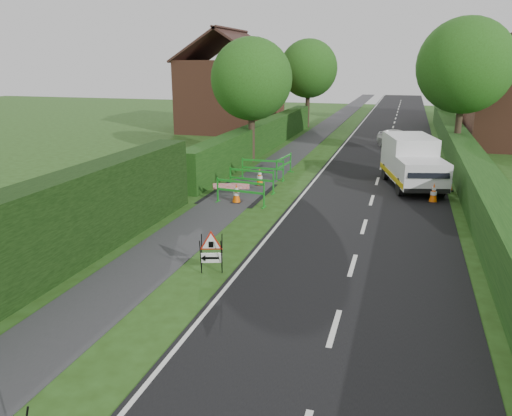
{
  "coord_description": "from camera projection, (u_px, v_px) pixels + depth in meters",
  "views": [
    {
      "loc": [
        3.62,
        -8.42,
        5.4
      ],
      "look_at": [
        -0.43,
        4.99,
        1.27
      ],
      "focal_mm": 35.0,
      "sensor_mm": 36.0,
      "label": 1
    }
  ],
  "objects": [
    {
      "name": "ped_barrier_0",
      "position": [
        240.0,
        189.0,
        19.38
      ],
      "size": [
        2.09,
        0.6,
        1.0
      ],
      "rotation": [
        0.0,
        0.0,
        -0.12
      ],
      "color": "#18871F",
      "rests_on": "ground"
    },
    {
      "name": "hedge_west_near",
      "position": [
        7.0,
        302.0,
        11.64
      ],
      "size": [
        1.1,
        18.0,
        2.5
      ],
      "primitive_type": "cube",
      "color": "black",
      "rests_on": "ground"
    },
    {
      "name": "ped_barrier_1",
      "position": [
        252.0,
        177.0,
        21.35
      ],
      "size": [
        2.08,
        0.55,
        1.0
      ],
      "rotation": [
        0.0,
        0.0,
        -0.1
      ],
      "color": "#18871F",
      "rests_on": "ground"
    },
    {
      "name": "traffic_cone_0",
      "position": [
        434.0,
        193.0,
        19.79
      ],
      "size": [
        0.38,
        0.38,
        0.79
      ],
      "color": "black",
      "rests_on": "ground"
    },
    {
      "name": "works_van",
      "position": [
        412.0,
        161.0,
        22.1
      ],
      "size": [
        2.99,
        5.12,
        2.2
      ],
      "rotation": [
        0.0,
        0.0,
        0.25
      ],
      "color": "silver",
      "rests_on": "ground"
    },
    {
      "name": "road_surface",
      "position": [
        393.0,
        129.0,
        41.72
      ],
      "size": [
        6.0,
        90.0,
        0.02
      ],
      "primitive_type": "cube",
      "color": "black",
      "rests_on": "ground"
    },
    {
      "name": "ground",
      "position": [
        206.0,
        334.0,
        10.26
      ],
      "size": [
        120.0,
        120.0,
        0.0
      ],
      "primitive_type": "plane",
      "color": "#254413",
      "rests_on": "ground"
    },
    {
      "name": "house_east_b",
      "position": [
        507.0,
        91.0,
        44.7
      ],
      "size": [
        7.5,
        7.4,
        7.88
      ],
      "color": "brown",
      "rests_on": "ground"
    },
    {
      "name": "tree_fw",
      "position": [
        309.0,
        69.0,
        41.4
      ],
      "size": [
        4.8,
        4.8,
        7.24
      ],
      "color": "#2D2116",
      "rests_on": "ground"
    },
    {
      "name": "footpath",
      "position": [
        327.0,
        126.0,
        43.24
      ],
      "size": [
        2.0,
        90.0,
        0.02
      ],
      "primitive_type": "cube",
      "color": "#2D2D30",
      "rests_on": "ground"
    },
    {
      "name": "hedge_east",
      "position": [
        467.0,
        182.0,
        23.16
      ],
      "size": [
        1.2,
        50.0,
        1.5
      ],
      "primitive_type": "cube",
      "color": "#14380F",
      "rests_on": "ground"
    },
    {
      "name": "traffic_cone_1",
      "position": [
        450.0,
        182.0,
        21.61
      ],
      "size": [
        0.38,
        0.38,
        0.79
      ],
      "color": "black",
      "rests_on": "ground"
    },
    {
      "name": "traffic_cone_4",
      "position": [
        260.0,
        177.0,
        22.51
      ],
      "size": [
        0.38,
        0.38,
        0.79
      ],
      "color": "black",
      "rests_on": "ground"
    },
    {
      "name": "tree_ne",
      "position": [
        465.0,
        66.0,
        27.24
      ],
      "size": [
        5.2,
        5.2,
        7.79
      ],
      "color": "#2D2116",
      "rests_on": "ground"
    },
    {
      "name": "hedge_west_far",
      "position": [
        264.0,
        149.0,
        31.85
      ],
      "size": [
        1.0,
        24.0,
        1.8
      ],
      "primitive_type": "cube",
      "color": "#14380F",
      "rests_on": "ground"
    },
    {
      "name": "triangle_sign",
      "position": [
        210.0,
        249.0,
        13.0
      ],
      "size": [
        0.86,
        0.86,
        1.0
      ],
      "rotation": [
        0.0,
        0.0,
        0.3
      ],
      "color": "black",
      "rests_on": "ground"
    },
    {
      "name": "house_west",
      "position": [
        232.0,
        94.0,
        39.77
      ],
      "size": [
        7.5,
        7.4,
        7.88
      ],
      "color": "brown",
      "rests_on": "ground"
    },
    {
      "name": "traffic_cone_3",
      "position": [
        236.0,
        193.0,
        19.73
      ],
      "size": [
        0.38,
        0.38,
        0.79
      ],
      "color": "black",
      "rests_on": "ground"
    },
    {
      "name": "tree_fe",
      "position": [
        445.0,
        76.0,
        42.2
      ],
      "size": [
        4.2,
        4.2,
        6.33
      ],
      "color": "#2D2116",
      "rests_on": "ground"
    },
    {
      "name": "hatchback_car",
      "position": [
        396.0,
        139.0,
        31.91
      ],
      "size": [
        2.88,
        3.96,
        1.25
      ],
      "primitive_type": "imported",
      "rotation": [
        0.0,
        0.0,
        0.43
      ],
      "color": "silver",
      "rests_on": "ground"
    },
    {
      "name": "ped_barrier_3",
      "position": [
        284.0,
        163.0,
        24.29
      ],
      "size": [
        0.57,
        2.09,
        1.0
      ],
      "rotation": [
        0.0,
        0.0,
        1.46
      ],
      "color": "#18871F",
      "rests_on": "ground"
    },
    {
      "name": "ped_barrier_2",
      "position": [
        263.0,
        167.0,
        23.53
      ],
      "size": [
        2.06,
        0.37,
        1.0
      ],
      "rotation": [
        0.0,
        0.0,
        0.01
      ],
      "color": "#18871F",
      "rests_on": "ground"
    },
    {
      "name": "tree_nw",
      "position": [
        251.0,
        79.0,
        26.8
      ],
      "size": [
        4.4,
        4.4,
        6.7
      ],
      "color": "#2D2116",
      "rests_on": "ground"
    },
    {
      "name": "traffic_cone_2",
      "position": [
        435.0,
        172.0,
        23.56
      ],
      "size": [
        0.38,
        0.38,
        0.79
      ],
      "color": "black",
      "rests_on": "ground"
    },
    {
      "name": "redwhite_plank",
      "position": [
        231.0,
        197.0,
        20.72
      ],
      "size": [
        1.44,
        0.51,
        0.25
      ],
      "primitive_type": "cube",
      "rotation": [
        0.0,
        0.0,
        0.32
      ],
      "color": "red",
      "rests_on": "ground"
    }
  ]
}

